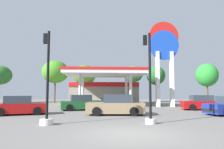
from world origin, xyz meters
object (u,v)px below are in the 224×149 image
object	(u,v)px
car_3	(203,103)
tree_3	(133,74)
car_2	(20,106)
tree_2	(85,75)
tree_4	(156,76)
station_pole_sign	(164,53)
traffic_signal_0	(149,90)
car_0	(116,106)
tree_5	(207,75)
car_4	(82,103)
traffic_signal_1	(47,96)
tree_1	(55,72)

from	to	relation	value
car_3	tree_3	xyz separation A→B (m)	(-4.50, 15.15, 4.17)
car_2	tree_2	distance (m)	19.12
tree_2	tree_4	xyz separation A→B (m)	(12.28, 0.18, -0.05)
tree_2	station_pole_sign	bearing A→B (deg)	-44.39
station_pole_sign	tree_3	size ratio (longest dim) A/B	1.68
car_2	traffic_signal_0	size ratio (longest dim) A/B	0.86
car_0	car_3	bearing A→B (deg)	23.84
car_2	tree_4	world-z (taller)	tree_4
car_3	tree_5	bearing A→B (deg)	60.10
traffic_signal_0	car_4	bearing A→B (deg)	116.05
tree_3	tree_4	world-z (taller)	tree_4
car_0	car_4	size ratio (longest dim) A/B	1.02
station_pole_sign	car_3	bearing A→B (deg)	-64.16
traffic_signal_1	station_pole_sign	bearing A→B (deg)	50.88
car_0	tree_1	bearing A→B (deg)	114.29
tree_1	station_pole_sign	bearing A→B (deg)	-34.53
station_pole_sign	traffic_signal_1	bearing A→B (deg)	-129.12
traffic_signal_0	tree_4	world-z (taller)	tree_4
tree_3	car_2	bearing A→B (deg)	-122.89
car_2	car_4	world-z (taller)	car_4
car_0	tree_3	size ratio (longest dim) A/B	0.73
station_pole_sign	tree_3	world-z (taller)	station_pole_sign
car_3	tree_5	size ratio (longest dim) A/B	0.64
car_2	tree_3	xyz separation A→B (m)	(11.99, 18.54, 4.16)
tree_3	tree_4	bearing A→B (deg)	-0.74
car_0	car_2	xyz separation A→B (m)	(-7.49, 0.59, -0.05)
car_3	car_4	size ratio (longest dim) A/B	0.96
car_3	traffic_signal_0	distance (m)	11.48
car_2	tree_2	xyz separation A→B (m)	(3.77, 18.30, 4.02)
traffic_signal_0	tree_3	bearing A→B (deg)	82.90
tree_2	tree_3	size ratio (longest dim) A/B	1.02
tree_5	tree_2	bearing A→B (deg)	179.24
station_pole_sign	car_0	size ratio (longest dim) A/B	2.31
tree_2	traffic_signal_0	bearing A→B (deg)	-77.42
tree_1	tree_5	world-z (taller)	tree_1
car_3	car_4	distance (m)	12.00
car_2	tree_3	size ratio (longest dim) A/B	0.71
car_0	traffic_signal_1	world-z (taller)	traffic_signal_1
station_pole_sign	traffic_signal_1	distance (m)	17.94
car_3	tree_2	distance (m)	20.01
car_4	tree_1	world-z (taller)	tree_1
car_4	traffic_signal_0	world-z (taller)	traffic_signal_0
tree_2	tree_5	bearing A→B (deg)	-0.76
car_2	tree_5	distance (m)	31.01
traffic_signal_1	tree_2	distance (m)	23.80
car_3	tree_4	distance (m)	15.62
tree_1	traffic_signal_1	bearing A→B (deg)	-79.22
station_pole_sign	tree_1	distance (m)	18.78
tree_1	tree_2	world-z (taller)	tree_1
traffic_signal_1	tree_4	size ratio (longest dim) A/B	0.82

